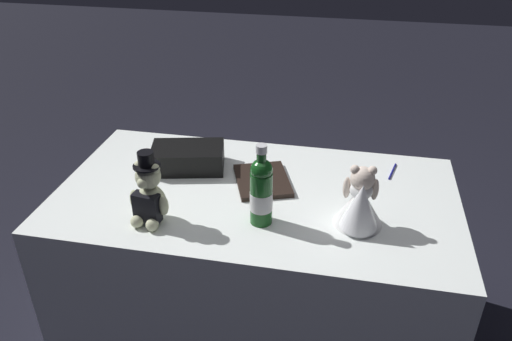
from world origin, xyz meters
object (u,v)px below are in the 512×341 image
object	(u,v)px
teddy_bear_groom	(149,196)
gift_case_black	(188,158)
teddy_bear_bride	(360,203)
champagne_bottle	(261,191)
signing_pen	(393,171)
guestbook	(262,180)

from	to	relation	value
teddy_bear_groom	gift_case_black	distance (m)	0.40
teddy_bear_bride	champagne_bottle	size ratio (longest dim) A/B	0.77
signing_pen	guestbook	distance (m)	0.56
gift_case_black	teddy_bear_bride	bearing A→B (deg)	-21.37
teddy_bear_bride	gift_case_black	distance (m)	0.77
teddy_bear_groom	signing_pen	size ratio (longest dim) A/B	1.98
teddy_bear_groom	guestbook	distance (m)	0.49
signing_pen	teddy_bear_bride	bearing A→B (deg)	-107.96
teddy_bear_bride	signing_pen	bearing A→B (deg)	72.04
champagne_bottle	signing_pen	distance (m)	0.68
champagne_bottle	gift_case_black	size ratio (longest dim) A/B	0.93
teddy_bear_groom	champagne_bottle	distance (m)	0.40
champagne_bottle	guestbook	world-z (taller)	champagne_bottle
teddy_bear_groom	teddy_bear_bride	size ratio (longest dim) A/B	1.16
champagne_bottle	signing_pen	xyz separation A→B (m)	(0.48, 0.46, -0.13)
teddy_bear_groom	gift_case_black	xyz separation A→B (m)	(0.01, 0.40, -0.06)
teddy_bear_bride	teddy_bear_groom	bearing A→B (deg)	-171.06
teddy_bear_bride	gift_case_black	world-z (taller)	teddy_bear_bride
teddy_bear_bride	champagne_bottle	distance (m)	0.35
teddy_bear_bride	signing_pen	distance (m)	0.45
guestbook	signing_pen	bearing A→B (deg)	-0.03
guestbook	champagne_bottle	bearing A→B (deg)	-100.67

